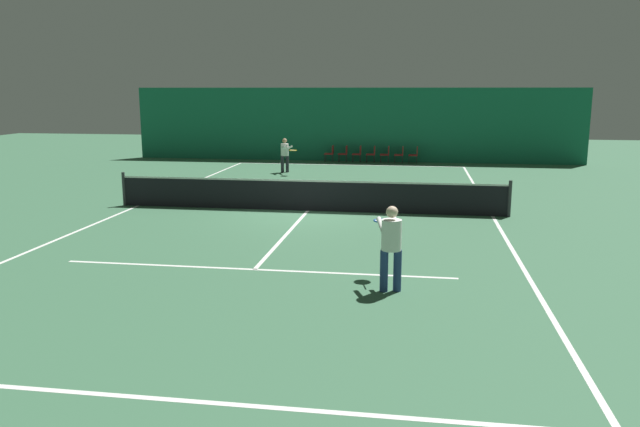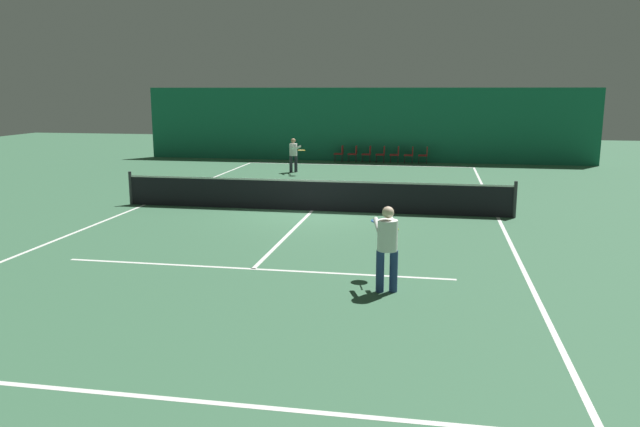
{
  "view_description": "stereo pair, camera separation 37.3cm",
  "coord_description": "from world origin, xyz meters",
  "px_view_note": "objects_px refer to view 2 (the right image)",
  "views": [
    {
      "loc": [
        3.23,
        -18.43,
        3.66
      ],
      "look_at": [
        1.13,
        -4.88,
        0.91
      ],
      "focal_mm": 35.0,
      "sensor_mm": 36.0,
      "label": 1
    },
    {
      "loc": [
        3.59,
        -18.37,
        3.66
      ],
      "look_at": [
        1.13,
        -4.88,
        0.91
      ],
      "focal_mm": 35.0,
      "sensor_mm": 36.0,
      "label": 2
    }
  ],
  "objects_px": {
    "courtside_chair_0": "(340,152)",
    "courtside_chair_2": "(368,153)",
    "courtside_chair_1": "(354,153)",
    "tennis_ball": "(397,229)",
    "player_far": "(294,153)",
    "player_near": "(387,242)",
    "courtside_chair_4": "(396,153)",
    "courtside_chair_5": "(410,154)",
    "tennis_net": "(312,194)",
    "courtside_chair_6": "(424,154)",
    "courtside_chair_3": "(382,153)"
  },
  "relations": [
    {
      "from": "tennis_net",
      "to": "courtside_chair_6",
      "type": "bearing_deg",
      "value": 76.42
    },
    {
      "from": "player_far",
      "to": "courtside_chair_1",
      "type": "xyz_separation_m",
      "value": [
        2.14,
        4.37,
        -0.4
      ]
    },
    {
      "from": "courtside_chair_0",
      "to": "tennis_ball",
      "type": "height_order",
      "value": "courtside_chair_0"
    },
    {
      "from": "courtside_chair_2",
      "to": "courtside_chair_3",
      "type": "height_order",
      "value": "same"
    },
    {
      "from": "player_far",
      "to": "courtside_chair_2",
      "type": "height_order",
      "value": "player_far"
    },
    {
      "from": "player_near",
      "to": "courtside_chair_5",
      "type": "xyz_separation_m",
      "value": [
        -0.37,
        20.38,
        -0.45
      ]
    },
    {
      "from": "tennis_ball",
      "to": "player_far",
      "type": "bearing_deg",
      "value": 115.69
    },
    {
      "from": "courtside_chair_1",
      "to": "courtside_chair_3",
      "type": "relative_size",
      "value": 1.0
    },
    {
      "from": "player_near",
      "to": "courtside_chair_0",
      "type": "xyz_separation_m",
      "value": [
        -3.92,
        20.38,
        -0.45
      ]
    },
    {
      "from": "courtside_chair_0",
      "to": "courtside_chair_2",
      "type": "xyz_separation_m",
      "value": [
        1.42,
        0.0,
        0.0
      ]
    },
    {
      "from": "tennis_net",
      "to": "courtside_chair_5",
      "type": "relative_size",
      "value": 14.29
    },
    {
      "from": "courtside_chair_1",
      "to": "player_far",
      "type": "bearing_deg",
      "value": -26.09
    },
    {
      "from": "player_far",
      "to": "courtside_chair_1",
      "type": "relative_size",
      "value": 1.8
    },
    {
      "from": "courtside_chair_1",
      "to": "courtside_chair_6",
      "type": "height_order",
      "value": "same"
    },
    {
      "from": "tennis_net",
      "to": "courtside_chair_4",
      "type": "distance_m",
      "value": 13.16
    },
    {
      "from": "tennis_net",
      "to": "courtside_chair_6",
      "type": "relative_size",
      "value": 14.29
    },
    {
      "from": "courtside_chair_5",
      "to": "player_far",
      "type": "bearing_deg",
      "value": -48.68
    },
    {
      "from": "player_far",
      "to": "courtside_chair_2",
      "type": "xyz_separation_m",
      "value": [
        2.85,
        4.37,
        -0.4
      ]
    },
    {
      "from": "courtside_chair_1",
      "to": "courtside_chair_2",
      "type": "relative_size",
      "value": 1.0
    },
    {
      "from": "tennis_net",
      "to": "courtside_chair_1",
      "type": "distance_m",
      "value": 13.05
    },
    {
      "from": "courtside_chair_2",
      "to": "courtside_chair_6",
      "type": "height_order",
      "value": "same"
    },
    {
      "from": "courtside_chair_5",
      "to": "courtside_chair_6",
      "type": "relative_size",
      "value": 1.0
    },
    {
      "from": "player_far",
      "to": "courtside_chair_4",
      "type": "relative_size",
      "value": 1.8
    },
    {
      "from": "courtside_chair_2",
      "to": "player_near",
      "type": "bearing_deg",
      "value": 6.99
    },
    {
      "from": "tennis_net",
      "to": "courtside_chair_1",
      "type": "relative_size",
      "value": 14.29
    },
    {
      "from": "player_near",
      "to": "courtside_chair_4",
      "type": "distance_m",
      "value": 20.42
    },
    {
      "from": "courtside_chair_4",
      "to": "player_far",
      "type": "bearing_deg",
      "value": -44.29
    },
    {
      "from": "courtside_chair_5",
      "to": "courtside_chair_1",
      "type": "bearing_deg",
      "value": -90.0
    },
    {
      "from": "courtside_chair_5",
      "to": "tennis_ball",
      "type": "height_order",
      "value": "courtside_chair_5"
    },
    {
      "from": "courtside_chair_1",
      "to": "courtside_chair_2",
      "type": "distance_m",
      "value": 0.71
    },
    {
      "from": "player_near",
      "to": "courtside_chair_2",
      "type": "bearing_deg",
      "value": -6.75
    },
    {
      "from": "courtside_chair_1",
      "to": "courtside_chair_2",
      "type": "height_order",
      "value": "same"
    },
    {
      "from": "courtside_chair_4",
      "to": "tennis_ball",
      "type": "distance_m",
      "value": 15.35
    },
    {
      "from": "tennis_ball",
      "to": "player_near",
      "type": "bearing_deg",
      "value": -89.0
    },
    {
      "from": "player_near",
      "to": "tennis_ball",
      "type": "xyz_separation_m",
      "value": [
        -0.09,
        5.07,
        -0.9
      ]
    },
    {
      "from": "courtside_chair_0",
      "to": "courtside_chair_6",
      "type": "distance_m",
      "value": 4.25
    },
    {
      "from": "player_near",
      "to": "tennis_net",
      "type": "bearing_deg",
      "value": 7.28
    },
    {
      "from": "player_far",
      "to": "courtside_chair_4",
      "type": "distance_m",
      "value": 6.12
    },
    {
      "from": "tennis_net",
      "to": "tennis_ball",
      "type": "bearing_deg",
      "value": -39.63
    },
    {
      "from": "tennis_net",
      "to": "courtside_chair_4",
      "type": "xyz_separation_m",
      "value": [
        1.74,
        13.05,
        -0.03
      ]
    },
    {
      "from": "courtside_chair_1",
      "to": "courtside_chair_3",
      "type": "height_order",
      "value": "same"
    },
    {
      "from": "player_far",
      "to": "tennis_ball",
      "type": "height_order",
      "value": "player_far"
    },
    {
      "from": "courtside_chair_2",
      "to": "courtside_chair_1",
      "type": "bearing_deg",
      "value": -90.0
    },
    {
      "from": "tennis_net",
      "to": "courtside_chair_5",
      "type": "distance_m",
      "value": 13.28
    },
    {
      "from": "courtside_chair_0",
      "to": "courtside_chair_4",
      "type": "distance_m",
      "value": 2.83
    },
    {
      "from": "tennis_net",
      "to": "courtside_chair_1",
      "type": "bearing_deg",
      "value": 91.71
    },
    {
      "from": "courtside_chair_0",
      "to": "courtside_chair_4",
      "type": "bearing_deg",
      "value": 90.0
    },
    {
      "from": "tennis_net",
      "to": "courtside_chair_3",
      "type": "xyz_separation_m",
      "value": [
        1.03,
        13.05,
        -0.03
      ]
    },
    {
      "from": "player_near",
      "to": "courtside_chair_6",
      "type": "relative_size",
      "value": 1.9
    },
    {
      "from": "courtside_chair_6",
      "to": "player_near",
      "type": "bearing_deg",
      "value": -0.94
    }
  ]
}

